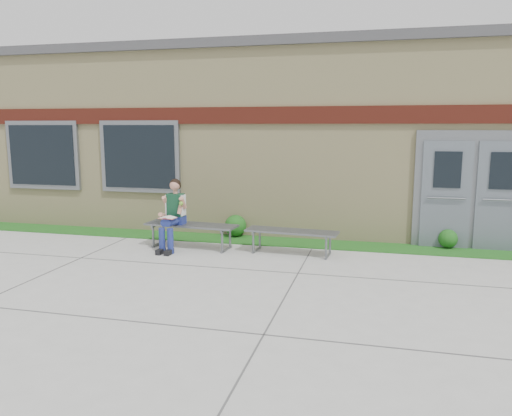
# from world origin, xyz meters

# --- Properties ---
(ground) EXTENTS (80.00, 80.00, 0.00)m
(ground) POSITION_xyz_m (0.00, 0.00, 0.00)
(ground) COLOR #9E9E99
(ground) RESTS_ON ground
(grass_strip) EXTENTS (16.00, 0.80, 0.02)m
(grass_strip) POSITION_xyz_m (0.00, 2.60, 0.01)
(grass_strip) COLOR #134412
(grass_strip) RESTS_ON ground
(school_building) EXTENTS (16.20, 6.22, 4.20)m
(school_building) POSITION_xyz_m (-0.00, 5.99, 2.10)
(school_building) COLOR beige
(school_building) RESTS_ON ground
(bench_left) EXTENTS (1.87, 0.65, 0.48)m
(bench_left) POSITION_xyz_m (-1.33, 1.73, 0.37)
(bench_left) COLOR slate
(bench_left) RESTS_ON ground
(bench_right) EXTENTS (1.77, 0.63, 0.45)m
(bench_right) POSITION_xyz_m (0.67, 1.73, 0.35)
(bench_right) COLOR slate
(bench_right) RESTS_ON ground
(girl) EXTENTS (0.48, 0.82, 1.37)m
(girl) POSITION_xyz_m (-1.62, 1.52, 0.72)
(girl) COLOR navy
(girl) RESTS_ON ground
(shrub_mid) EXTENTS (0.47, 0.47, 0.47)m
(shrub_mid) POSITION_xyz_m (-0.75, 2.85, 0.25)
(shrub_mid) COLOR #134412
(shrub_mid) RESTS_ON grass_strip
(shrub_east) EXTENTS (0.37, 0.37, 0.37)m
(shrub_east) POSITION_xyz_m (3.58, 2.85, 0.20)
(shrub_east) COLOR #134412
(shrub_east) RESTS_ON grass_strip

